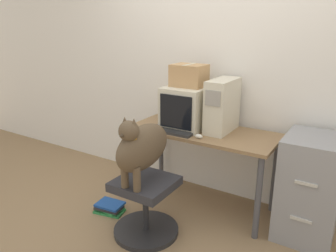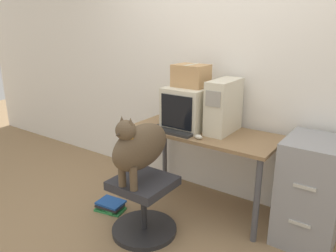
% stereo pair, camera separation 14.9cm
% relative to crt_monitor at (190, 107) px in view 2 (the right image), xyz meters
% --- Properties ---
extents(ground_plane, '(12.00, 12.00, 0.00)m').
position_rel_crt_monitor_xyz_m(ground_plane, '(0.18, -0.33, -0.94)').
color(ground_plane, '#937551').
extents(wall_back, '(8.00, 0.05, 2.60)m').
position_rel_crt_monitor_xyz_m(wall_back, '(0.18, 0.32, 0.36)').
color(wall_back, white).
rests_on(wall_back, ground_plane).
extents(desk, '(1.34, 0.59, 0.75)m').
position_rel_crt_monitor_xyz_m(desk, '(0.18, -0.04, -0.29)').
color(desk, olive).
rests_on(desk, ground_plane).
extents(crt_monitor, '(0.38, 0.47, 0.38)m').
position_rel_crt_monitor_xyz_m(crt_monitor, '(0.00, 0.00, 0.00)').
color(crt_monitor, beige).
rests_on(crt_monitor, desk).
extents(pc_tower, '(0.18, 0.42, 0.47)m').
position_rel_crt_monitor_xyz_m(pc_tower, '(0.32, 0.04, 0.04)').
color(pc_tower, beige).
rests_on(pc_tower, desk).
extents(keyboard, '(0.42, 0.15, 0.03)m').
position_rel_crt_monitor_xyz_m(keyboard, '(-0.04, -0.24, -0.18)').
color(keyboard, '#2D2D2D').
rests_on(keyboard, desk).
extents(computer_mouse, '(0.07, 0.04, 0.04)m').
position_rel_crt_monitor_xyz_m(computer_mouse, '(0.25, -0.26, -0.17)').
color(computer_mouse, beige).
rests_on(computer_mouse, desk).
extents(office_chair, '(0.54, 0.54, 0.49)m').
position_rel_crt_monitor_xyz_m(office_chair, '(-0.00, -0.70, -0.69)').
color(office_chair, '#262628').
rests_on(office_chair, ground_plane).
extents(dog, '(0.21, 0.60, 0.56)m').
position_rel_crt_monitor_xyz_m(dog, '(-0.00, -0.73, -0.16)').
color(dog, brown).
rests_on(dog, office_chair).
extents(filing_cabinet, '(0.44, 0.53, 0.85)m').
position_rel_crt_monitor_xyz_m(filing_cabinet, '(1.12, -0.01, -0.52)').
color(filing_cabinet, gray).
rests_on(filing_cabinet, ground_plane).
extents(cardboard_box, '(0.30, 0.24, 0.20)m').
position_rel_crt_monitor_xyz_m(cardboard_box, '(0.00, 0.00, 0.29)').
color(cardboard_box, tan).
rests_on(cardboard_box, crt_monitor).
extents(book_stack_floor, '(0.29, 0.23, 0.08)m').
position_rel_crt_monitor_xyz_m(book_stack_floor, '(-0.48, -0.62, -0.90)').
color(book_stack_floor, '#2D8C47').
rests_on(book_stack_floor, ground_plane).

